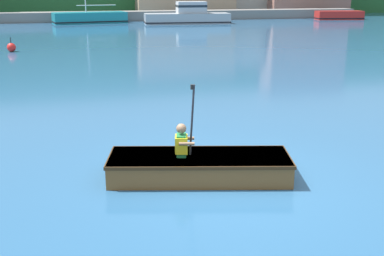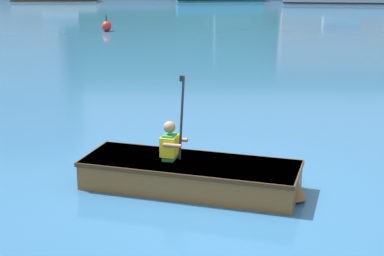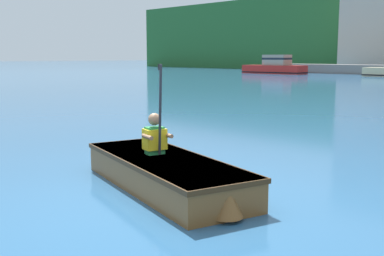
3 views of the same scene
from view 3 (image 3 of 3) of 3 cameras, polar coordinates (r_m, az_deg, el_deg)
name	(u,v)px [view 3 (image 3 of 3)]	position (r m, az deg, el deg)	size (l,w,h in m)	color
ground_plane	(166,199)	(6.02, -3.11, -8.38)	(300.00, 300.00, 0.00)	#28567F
moored_boat_dock_east_inner	(275,67)	(48.86, 9.78, 7.16)	(6.61, 2.39, 1.87)	red
rowboat_foreground	(166,172)	(6.39, -3.05, -5.20)	(3.27, 1.78, 0.41)	brown
person_paddler	(155,136)	(6.60, -4.41, -0.90)	(0.39, 0.41, 1.23)	#267F3F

